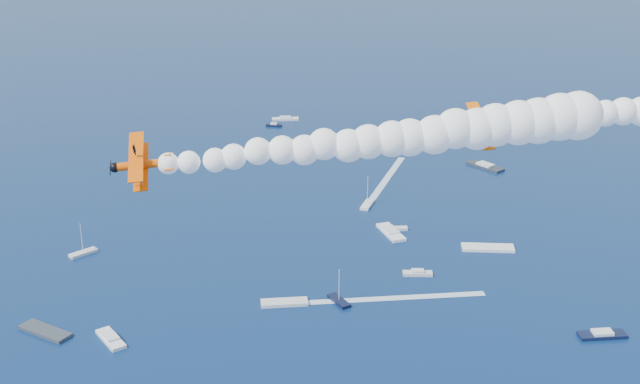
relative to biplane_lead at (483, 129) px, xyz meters
The scene contains 5 objects.
biplane_lead is the anchor object (origin of this frame).
biplane_trail 42.41m from the biplane_lead, 135.22° to the right, with size 7.35×8.24×4.97m, color #FF5905, non-canonical shape.
smoke_trail_trail 15.30m from the biplane_lead, 122.37° to the right, with size 45.04×36.20×10.15m, color white, non-canonical shape.
spectator_boats 99.30m from the biplane_lead, 107.67° to the left, with size 217.27×191.22×0.70m.
boat_wakes 108.90m from the biplane_lead, 123.00° to the left, with size 56.32×95.16×0.04m.
Camera 1 is at (54.84, -64.99, 87.14)m, focal length 48.35 mm.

